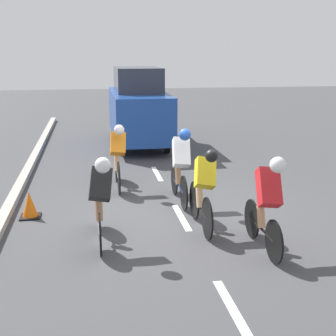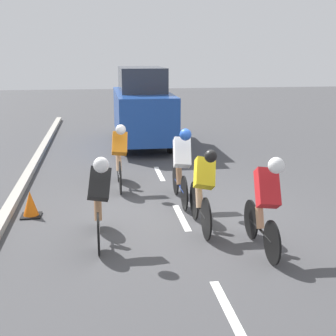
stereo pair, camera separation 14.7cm
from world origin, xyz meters
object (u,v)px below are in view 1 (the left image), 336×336
Objects in this scene: cyclist_red at (267,200)px; support_car at (138,107)px; cyclist_yellow at (203,188)px; cyclist_black at (100,197)px; cyclist_white at (181,163)px; traffic_cone at (30,205)px; cyclist_orange at (118,155)px.

support_car is at bearing -83.30° from cyclist_red.
support_car is at bearing -87.77° from cyclist_yellow.
cyclist_white is (-1.62, -1.83, 0.03)m from cyclist_black.
traffic_cone is at bearing -20.20° from cyclist_yellow.
traffic_cone is (3.72, -2.14, -0.59)m from cyclist_red.
cyclist_orange is 0.39× the size of support_car.
cyclist_red is 2.66m from cyclist_white.
traffic_cone is at bearing -29.93° from cyclist_red.
cyclist_black is at bearing 48.50° from cyclist_white.
cyclist_white is at bearing -85.99° from cyclist_yellow.
cyclist_white reaches higher than traffic_cone.
support_car is at bearing -100.10° from cyclist_black.
support_car is (0.30, -7.68, 0.46)m from cyclist_yellow.
cyclist_yellow is 7.70m from support_car.
cyclist_red reaches higher than traffic_cone.
support_car is 9.23× the size of traffic_cone.
traffic_cone is (2.70, 6.57, -0.98)m from support_car.
support_car is 7.17m from traffic_cone.
cyclist_black is 2.55m from cyclist_red.
cyclist_white reaches higher than cyclist_yellow.
cyclist_yellow is (-1.73, -0.34, -0.03)m from cyclist_black.
cyclist_black is 3.36× the size of traffic_cone.
cyclist_orange reaches higher than cyclist_black.
support_car reaches higher than traffic_cone.
traffic_cone is (3.00, -1.10, -0.52)m from cyclist_yellow.
support_car is at bearing -101.12° from cyclist_orange.
cyclist_orange is 4.25m from cyclist_red.
traffic_cone is at bearing 7.61° from cyclist_white.
cyclist_orange is 2.42m from traffic_cone.
cyclist_red is 3.27× the size of traffic_cone.
cyclist_black is 8.16m from support_car.
cyclist_red is at bearing 164.14° from cyclist_black.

